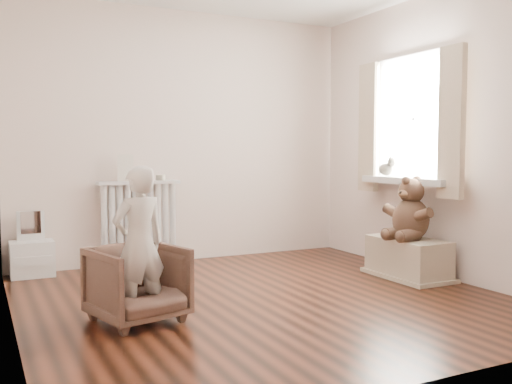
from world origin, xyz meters
name	(u,v)px	position (x,y,z in m)	size (l,w,h in m)	color
floor	(264,298)	(0.00, 0.00, 0.00)	(3.60, 3.60, 0.01)	black
back_wall	(186,137)	(0.00, 1.80, 1.30)	(3.60, 0.02, 2.60)	white
front_wall	(435,119)	(0.00, -1.80, 1.30)	(3.60, 0.02, 2.60)	white
left_wall	(8,126)	(-1.80, 0.00, 1.30)	(0.02, 3.60, 2.60)	white
right_wall	(441,134)	(1.80, 0.00, 1.30)	(0.02, 3.60, 2.60)	white
window	(415,119)	(1.76, 0.30, 1.45)	(0.03, 0.90, 1.10)	white
window_sill	(407,181)	(1.67, 0.30, 0.87)	(0.22, 1.10, 0.06)	silver
curtain_left	(452,123)	(1.65, -0.27, 1.39)	(0.06, 0.26, 1.30)	beige
curtain_right	(369,128)	(1.65, 0.87, 1.39)	(0.06, 0.26, 1.30)	beige
radiator	(139,227)	(-0.54, 1.68, 0.39)	(0.81, 0.15, 0.86)	silver
paper_doll	(125,168)	(-0.67, 1.68, 0.99)	(0.16, 0.01, 0.26)	beige
tin_a	(149,178)	(-0.44, 1.68, 0.88)	(0.09, 0.09, 0.05)	#A59E8C
tin_b	(161,178)	(-0.31, 1.68, 0.88)	(0.10, 0.10, 0.06)	#A59E8C
toy_vanity	(32,247)	(-1.55, 1.65, 0.28)	(0.38, 0.27, 0.60)	silver
armchair	(138,284)	(-1.04, -0.17, 0.26)	(0.55, 0.57, 0.52)	brown
child	(139,244)	(-1.04, -0.22, 0.54)	(0.38, 0.25, 1.03)	silver
toy_bench	(408,255)	(1.52, 0.09, 0.20)	(0.40, 0.76, 0.36)	#B8AB90
teddy_bear	(411,204)	(1.51, 0.06, 0.67)	(0.46, 0.35, 0.56)	#3A261A
plush_cat	(387,166)	(1.66, 0.58, 1.00)	(0.14, 0.23, 0.19)	gray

